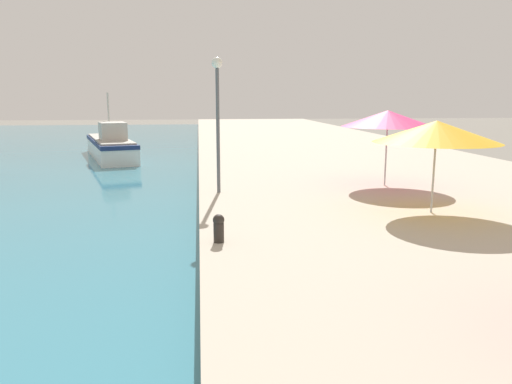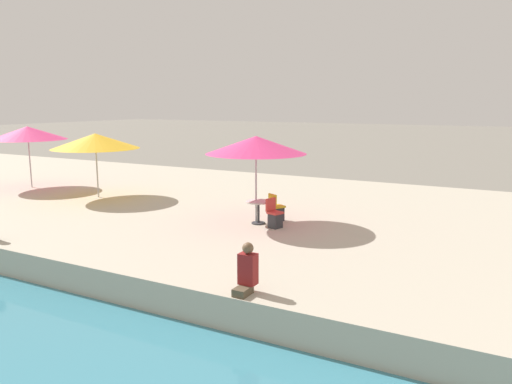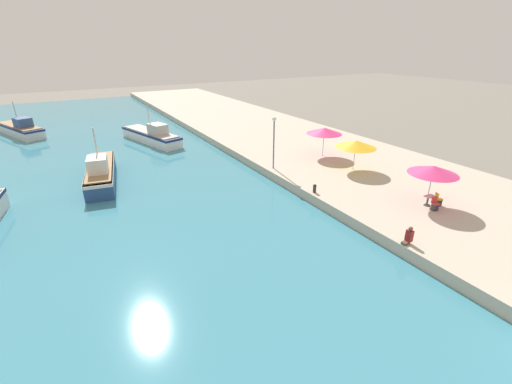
{
  "view_description": "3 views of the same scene",
  "coord_description": "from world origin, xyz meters",
  "px_view_note": "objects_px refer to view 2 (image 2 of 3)",
  "views": [
    {
      "loc": [
        0.04,
        5.98,
        4.04
      ],
      "look_at": [
        1.5,
        18.77,
        1.59
      ],
      "focal_mm": 35.0,
      "sensor_mm": 36.0,
      "label": 1
    },
    {
      "loc": [
        -8.04,
        3.99,
        4.64
      ],
      "look_at": [
        5.87,
        11.49,
        1.79
      ],
      "focal_mm": 35.0,
      "sensor_mm": 36.0,
      "label": 2
    },
    {
      "loc": [
        -15.02,
        -1.17,
        11.04
      ],
      "look_at": [
        -4.0,
        18.0,
        1.39
      ],
      "focal_mm": 24.0,
      "sensor_mm": 36.0,
      "label": 3
    }
  ],
  "objects_px": {
    "cafe_umbrella_pink": "(256,145)",
    "cafe_table": "(258,207)",
    "cafe_chair_right": "(275,217)",
    "cafe_umbrella_white": "(95,141)",
    "cafe_umbrella_striped": "(28,133)",
    "person_at_quay": "(247,271)",
    "cafe_chair_left": "(277,211)"
  },
  "relations": [
    {
      "from": "cafe_table",
      "to": "cafe_umbrella_pink",
      "type": "bearing_deg",
      "value": 49.75
    },
    {
      "from": "cafe_umbrella_pink",
      "to": "cafe_chair_right",
      "type": "xyz_separation_m",
      "value": [
        -0.35,
        -0.85,
        -2.19
      ]
    },
    {
      "from": "cafe_umbrella_white",
      "to": "person_at_quay",
      "type": "distance_m",
      "value": 12.33
    },
    {
      "from": "cafe_umbrella_pink",
      "to": "person_at_quay",
      "type": "bearing_deg",
      "value": -153.42
    },
    {
      "from": "cafe_umbrella_striped",
      "to": "person_at_quay",
      "type": "relative_size",
      "value": 3.25
    },
    {
      "from": "cafe_umbrella_white",
      "to": "person_at_quay",
      "type": "height_order",
      "value": "cafe_umbrella_white"
    },
    {
      "from": "cafe_table",
      "to": "cafe_chair_left",
      "type": "height_order",
      "value": "cafe_chair_left"
    },
    {
      "from": "cafe_umbrella_striped",
      "to": "cafe_chair_right",
      "type": "bearing_deg",
      "value": -96.2
    },
    {
      "from": "cafe_umbrella_pink",
      "to": "cafe_chair_right",
      "type": "relative_size",
      "value": 3.55
    },
    {
      "from": "cafe_umbrella_striped",
      "to": "cafe_chair_left",
      "type": "height_order",
      "value": "cafe_umbrella_striped"
    },
    {
      "from": "cafe_table",
      "to": "cafe_chair_right",
      "type": "height_order",
      "value": "cafe_chair_right"
    },
    {
      "from": "cafe_chair_left",
      "to": "cafe_chair_right",
      "type": "height_order",
      "value": "same"
    },
    {
      "from": "cafe_umbrella_white",
      "to": "cafe_umbrella_striped",
      "type": "height_order",
      "value": "cafe_umbrella_striped"
    },
    {
      "from": "cafe_umbrella_white",
      "to": "cafe_table",
      "type": "distance_m",
      "value": 8.19
    },
    {
      "from": "cafe_umbrella_pink",
      "to": "cafe_table",
      "type": "height_order",
      "value": "cafe_umbrella_pink"
    },
    {
      "from": "cafe_umbrella_white",
      "to": "cafe_umbrella_striped",
      "type": "xyz_separation_m",
      "value": [
        0.32,
        4.52,
        0.18
      ]
    },
    {
      "from": "cafe_umbrella_pink",
      "to": "cafe_chair_right",
      "type": "height_order",
      "value": "cafe_umbrella_pink"
    },
    {
      "from": "cafe_umbrella_striped",
      "to": "cafe_umbrella_pink",
      "type": "bearing_deg",
      "value": -95.0
    },
    {
      "from": "person_at_quay",
      "to": "cafe_umbrella_white",
      "type": "bearing_deg",
      "value": 59.49
    },
    {
      "from": "cafe_chair_left",
      "to": "person_at_quay",
      "type": "height_order",
      "value": "person_at_quay"
    },
    {
      "from": "cafe_umbrella_white",
      "to": "cafe_chair_left",
      "type": "relative_size",
      "value": 3.85
    },
    {
      "from": "cafe_table",
      "to": "cafe_chair_right",
      "type": "bearing_deg",
      "value": -107.59
    },
    {
      "from": "cafe_umbrella_striped",
      "to": "cafe_chair_right",
      "type": "distance_m",
      "value": 13.4
    },
    {
      "from": "cafe_umbrella_pink",
      "to": "cafe_chair_left",
      "type": "height_order",
      "value": "cafe_umbrella_pink"
    },
    {
      "from": "cafe_chair_right",
      "to": "person_at_quay",
      "type": "height_order",
      "value": "person_at_quay"
    },
    {
      "from": "cafe_umbrella_pink",
      "to": "person_at_quay",
      "type": "distance_m",
      "value": 6.42
    },
    {
      "from": "cafe_table",
      "to": "cafe_chair_left",
      "type": "distance_m",
      "value": 0.75
    },
    {
      "from": "cafe_table",
      "to": "person_at_quay",
      "type": "distance_m",
      "value": 5.89
    },
    {
      "from": "cafe_umbrella_pink",
      "to": "cafe_table",
      "type": "relative_size",
      "value": 4.03
    },
    {
      "from": "cafe_chair_left",
      "to": "person_at_quay",
      "type": "distance_m",
      "value": 6.34
    },
    {
      "from": "cafe_umbrella_white",
      "to": "cafe_table",
      "type": "bearing_deg",
      "value": -96.38
    },
    {
      "from": "cafe_chair_right",
      "to": "person_at_quay",
      "type": "distance_m",
      "value": 5.42
    }
  ]
}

